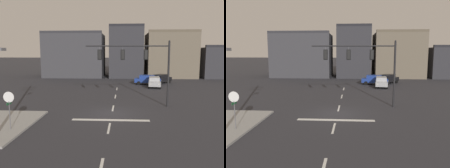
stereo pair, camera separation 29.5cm
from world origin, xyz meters
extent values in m
plane|color=#2B2B30|center=(0.00, 0.00, 0.00)|extent=(400.00, 400.00, 0.00)
cube|color=silver|center=(0.00, -2.00, 0.00)|extent=(6.40, 0.50, 0.01)
cube|color=silver|center=(0.00, -4.00, 0.00)|extent=(0.16, 2.40, 0.01)
cube|color=silver|center=(0.00, 2.00, 0.00)|extent=(0.16, 2.40, 0.01)
cube|color=silver|center=(0.00, 8.00, 0.00)|extent=(0.16, 2.40, 0.01)
cube|color=silver|center=(0.00, 14.00, 0.00)|extent=(0.16, 2.40, 0.01)
cylinder|color=black|center=(5.53, 3.00, 3.28)|extent=(0.20, 0.20, 6.56)
cylinder|color=black|center=(1.39, 2.84, 6.14)|extent=(8.29, 0.44, 0.12)
sphere|color=black|center=(5.53, 3.00, 6.61)|extent=(0.18, 0.18, 0.18)
cylinder|color=#56565B|center=(3.23, 2.91, 5.91)|extent=(0.03, 0.03, 0.35)
cube|color=black|center=(3.23, 2.91, 5.28)|extent=(0.31, 0.25, 0.90)
sphere|color=red|center=(3.22, 3.04, 5.56)|extent=(0.20, 0.20, 0.20)
sphere|color=#2D2314|center=(3.22, 3.04, 5.28)|extent=(0.20, 0.20, 0.20)
sphere|color=black|center=(3.22, 3.04, 5.00)|extent=(0.20, 0.20, 0.20)
cube|color=black|center=(3.23, 2.89, 5.28)|extent=(0.42, 0.05, 1.02)
cylinder|color=#56565B|center=(0.93, 2.82, 5.91)|extent=(0.03, 0.03, 0.35)
cube|color=black|center=(0.93, 2.82, 5.28)|extent=(0.31, 0.25, 0.90)
sphere|color=red|center=(0.92, 2.95, 5.56)|extent=(0.20, 0.20, 0.20)
sphere|color=#2D2314|center=(0.92, 2.95, 5.28)|extent=(0.20, 0.20, 0.20)
sphere|color=black|center=(0.92, 2.95, 5.00)|extent=(0.20, 0.20, 0.20)
cube|color=black|center=(0.93, 2.80, 5.28)|extent=(0.42, 0.05, 1.02)
cylinder|color=#56565B|center=(-1.38, 2.73, 5.91)|extent=(0.03, 0.03, 0.35)
cube|color=black|center=(-1.38, 2.73, 5.28)|extent=(0.31, 0.25, 0.90)
sphere|color=red|center=(-1.38, 2.86, 5.56)|extent=(0.20, 0.20, 0.20)
sphere|color=#2D2314|center=(-1.38, 2.86, 5.28)|extent=(0.20, 0.20, 0.20)
sphere|color=black|center=(-1.38, 2.86, 5.00)|extent=(0.20, 0.20, 0.20)
cube|color=black|center=(-1.38, 2.71, 5.28)|extent=(0.42, 0.05, 1.02)
cylinder|color=#56565B|center=(-6.92, -4.99, 1.07)|extent=(0.06, 0.06, 2.15)
cylinder|color=white|center=(-6.92, -4.99, 2.45)|extent=(0.76, 0.03, 0.76)
cylinder|color=#B21414|center=(-6.92, -4.97, 2.45)|extent=(0.68, 0.03, 0.68)
cube|color=#19592D|center=(-6.92, -4.99, 2.00)|extent=(0.02, 0.64, 0.16)
cube|color=#9EA0A5|center=(5.86, 16.02, 0.70)|extent=(2.21, 4.55, 0.70)
cube|color=#9EA0A5|center=(5.88, 16.17, 1.33)|extent=(1.83, 2.61, 0.56)
cube|color=#2D3842|center=(5.80, 15.41, 1.31)|extent=(1.54, 0.39, 0.47)
cube|color=#2D3842|center=(5.99, 17.33, 1.31)|extent=(1.53, 0.36, 0.46)
cylinder|color=black|center=(6.57, 14.49, 0.32)|extent=(0.28, 0.66, 0.64)
cylinder|color=black|center=(4.88, 14.65, 0.32)|extent=(0.28, 0.66, 0.64)
cylinder|color=black|center=(6.85, 17.38, 0.32)|extent=(0.28, 0.66, 0.64)
cylinder|color=black|center=(5.15, 17.54, 0.32)|extent=(0.28, 0.66, 0.64)
sphere|color=silver|center=(6.23, 13.79, 0.75)|extent=(0.16, 0.16, 0.16)
sphere|color=silver|center=(5.08, 13.90, 0.75)|extent=(0.16, 0.16, 0.16)
cube|color=maroon|center=(6.07, 18.19, 0.78)|extent=(1.37, 0.17, 0.12)
cube|color=navy|center=(5.15, 18.94, 0.70)|extent=(4.65, 2.54, 0.70)
cube|color=navy|center=(5.00, 18.97, 1.33)|extent=(2.71, 2.01, 0.56)
cube|color=#2D3842|center=(5.76, 18.84, 1.31)|extent=(0.51, 1.54, 0.47)
cube|color=#2D3842|center=(3.85, 19.17, 1.31)|extent=(0.48, 1.53, 0.46)
cylinder|color=black|center=(6.73, 19.53, 0.32)|extent=(0.67, 0.33, 0.64)
cylinder|color=black|center=(6.43, 17.85, 0.32)|extent=(0.67, 0.33, 0.64)
cylinder|color=black|center=(3.87, 20.03, 0.32)|extent=(0.67, 0.33, 0.64)
cylinder|color=black|center=(3.57, 18.36, 0.32)|extent=(0.67, 0.33, 0.64)
sphere|color=silver|center=(7.40, 19.13, 0.75)|extent=(0.16, 0.16, 0.16)
sphere|color=silver|center=(7.20, 18.00, 0.75)|extent=(0.16, 0.16, 0.16)
cube|color=maroon|center=(3.00, 19.32, 0.78)|extent=(0.28, 1.35, 0.12)
cube|color=black|center=(7.61, 20.45, 0.70)|extent=(4.24, 4.50, 0.70)
cube|color=black|center=(7.51, 20.33, 1.33)|extent=(2.82, 2.91, 0.56)
cube|color=#2D3842|center=(8.01, 20.91, 1.31)|extent=(1.31, 1.18, 0.47)
cube|color=#2D3842|center=(6.74, 19.45, 1.31)|extent=(1.29, 1.16, 0.46)
cylinder|color=black|center=(7.92, 22.10, 0.32)|extent=(0.59, 0.63, 0.64)
cylinder|color=black|center=(9.20, 20.99, 0.32)|extent=(0.59, 0.63, 0.64)
cylinder|color=black|center=(6.02, 19.91, 0.32)|extent=(0.59, 0.63, 0.64)
cylinder|color=black|center=(7.30, 18.79, 0.32)|extent=(0.59, 0.63, 0.64)
sphere|color=silver|center=(8.60, 22.47, 0.75)|extent=(0.16, 0.16, 0.16)
sphere|color=silver|center=(9.47, 21.72, 0.75)|extent=(0.16, 0.16, 0.16)
cube|color=maroon|center=(6.18, 18.80, 0.78)|extent=(1.06, 0.93, 0.12)
cube|color=slate|center=(-7.01, -5.37, 5.73)|extent=(0.36, 0.64, 0.20)
cube|color=#38383D|center=(-10.00, 31.23, 4.69)|extent=(12.88, 8.46, 9.37)
cube|color=#2B2B30|center=(-10.00, 27.30, 9.62)|extent=(12.88, 0.60, 0.50)
cube|color=#2D2D33|center=(1.50, 33.31, 5.34)|extent=(7.18, 12.61, 10.68)
cube|color=black|center=(1.50, 27.30, 10.93)|extent=(7.18, 0.60, 0.50)
cube|color=#665B4C|center=(11.20, 31.90, 4.75)|extent=(10.36, 9.79, 9.50)
cube|color=brown|center=(11.20, 27.30, 9.75)|extent=(10.36, 0.60, 0.50)
cube|color=#2D2D33|center=(23.64, 33.10, 3.22)|extent=(12.35, 12.19, 6.44)
camera|label=1|loc=(1.09, -20.14, 5.57)|focal=36.61mm
camera|label=2|loc=(1.38, -20.12, 5.57)|focal=36.61mm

